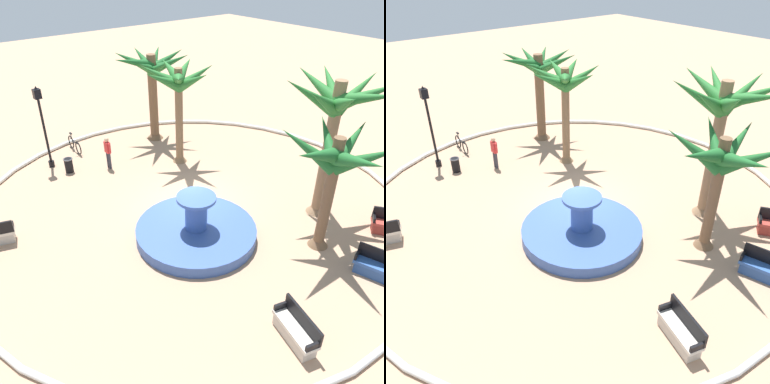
% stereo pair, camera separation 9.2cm
% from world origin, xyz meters
% --- Properties ---
extents(ground_plane, '(80.00, 80.00, 0.00)m').
position_xyz_m(ground_plane, '(0.00, 0.00, 0.00)').
color(ground_plane, tan).
extents(plaza_curb, '(18.58, 18.58, 0.20)m').
position_xyz_m(plaza_curb, '(0.00, 0.00, 0.10)').
color(plaza_curb, silver).
rests_on(plaza_curb, ground).
extents(fountain, '(4.60, 4.60, 1.83)m').
position_xyz_m(fountain, '(1.30, 1.97, 0.28)').
color(fountain, '#38569E').
rests_on(fountain, ground).
extents(palm_tree_near_fountain, '(4.23, 3.94, 4.64)m').
position_xyz_m(palm_tree_near_fountain, '(-1.95, 5.23, 3.48)').
color(palm_tree_near_fountain, brown).
rests_on(palm_tree_near_fountain, ground).
extents(palm_tree_by_curb, '(3.67, 3.79, 5.06)m').
position_xyz_m(palm_tree_by_curb, '(-2.03, -3.47, 3.96)').
color(palm_tree_by_curb, brown).
rests_on(palm_tree_by_curb, ground).
extents(palm_tree_mid_plaza, '(4.21, 4.40, 5.83)m').
position_xyz_m(palm_tree_mid_plaza, '(-3.71, 3.86, 4.50)').
color(palm_tree_mid_plaza, '#8E6B4C').
rests_on(palm_tree_mid_plaza, ground).
extents(palm_tree_far_side, '(4.26, 4.18, 5.01)m').
position_xyz_m(palm_tree_far_side, '(-2.69, -6.69, 3.77)').
color(palm_tree_far_side, brown).
rests_on(palm_tree_far_side, ground).
extents(bench_east, '(0.92, 1.68, 1.00)m').
position_xyz_m(bench_east, '(2.09, 7.36, 0.35)').
color(bench_east, beige).
rests_on(bench_east, ground).
extents(bench_southeast, '(0.91, 1.68, 1.00)m').
position_xyz_m(bench_southeast, '(-2.10, 7.49, 0.35)').
color(bench_southeast, '#335BA8').
rests_on(bench_southeast, ground).
extents(lamppost, '(0.32, 0.32, 4.13)m').
position_xyz_m(lamppost, '(3.38, -7.07, 2.42)').
color(lamppost, black).
rests_on(lamppost, ground).
extents(trash_bin, '(0.46, 0.46, 0.73)m').
position_xyz_m(trash_bin, '(2.92, -5.95, 0.39)').
color(trash_bin, black).
rests_on(trash_bin, ground).
extents(bicycle_red_frame, '(0.44, 1.72, 0.94)m').
position_xyz_m(bicycle_red_frame, '(1.69, -7.96, 0.38)').
color(bicycle_red_frame, black).
rests_on(bicycle_red_frame, ground).
extents(person_cyclist_helmet, '(0.22, 0.53, 1.64)m').
position_xyz_m(person_cyclist_helmet, '(1.16, -5.10, 0.92)').
color(person_cyclist_helmet, '#33333D').
rests_on(person_cyclist_helmet, ground).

